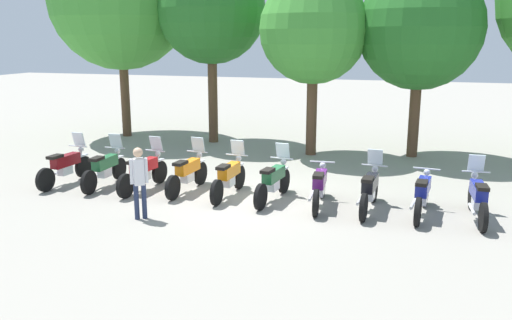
{
  "coord_description": "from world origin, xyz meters",
  "views": [
    {
      "loc": [
        3.88,
        -12.24,
        3.99
      ],
      "look_at": [
        0.0,
        0.5,
        0.9
      ],
      "focal_mm": 37.05,
      "sensor_mm": 36.0,
      "label": 1
    }
  ],
  "objects_px": {
    "motorcycle_3": "(188,172)",
    "person_0": "(139,178)",
    "motorcycle_7": "(370,189)",
    "motorcycle_1": "(105,168)",
    "tree_2": "(314,30)",
    "motorcycle_8": "(422,194)",
    "motorcycle_9": "(478,197)",
    "motorcycle_0": "(66,166)",
    "tree_3": "(420,28)",
    "motorcycle_4": "(229,177)",
    "tree_1": "(211,10)",
    "motorcycle_2": "(144,171)",
    "motorcycle_5": "(273,180)",
    "motorcycle_6": "(320,186)"
  },
  "relations": [
    {
      "from": "motorcycle_6",
      "to": "motorcycle_9",
      "type": "bearing_deg",
      "value": -93.5
    },
    {
      "from": "tree_2",
      "to": "tree_1",
      "type": "bearing_deg",
      "value": 164.2
    },
    {
      "from": "tree_3",
      "to": "motorcycle_2",
      "type": "bearing_deg",
      "value": -136.88
    },
    {
      "from": "motorcycle_3",
      "to": "motorcycle_2",
      "type": "bearing_deg",
      "value": 103.93
    },
    {
      "from": "motorcycle_3",
      "to": "motorcycle_7",
      "type": "bearing_deg",
      "value": -88.55
    },
    {
      "from": "tree_1",
      "to": "tree_3",
      "type": "height_order",
      "value": "tree_1"
    },
    {
      "from": "motorcycle_1",
      "to": "motorcycle_8",
      "type": "distance_m",
      "value": 8.31
    },
    {
      "from": "motorcycle_3",
      "to": "motorcycle_5",
      "type": "xyz_separation_m",
      "value": [
        2.38,
        -0.11,
        0.0
      ]
    },
    {
      "from": "motorcycle_1",
      "to": "motorcycle_4",
      "type": "xyz_separation_m",
      "value": [
        3.56,
        0.12,
        0.0
      ]
    },
    {
      "from": "motorcycle_2",
      "to": "tree_2",
      "type": "xyz_separation_m",
      "value": [
        3.41,
        5.67,
        3.72
      ]
    },
    {
      "from": "motorcycle_4",
      "to": "tree_3",
      "type": "xyz_separation_m",
      "value": [
        4.44,
        6.24,
        3.79
      ]
    },
    {
      "from": "motorcycle_4",
      "to": "tree_3",
      "type": "height_order",
      "value": "tree_3"
    },
    {
      "from": "motorcycle_7",
      "to": "motorcycle_1",
      "type": "bearing_deg",
      "value": 93.84
    },
    {
      "from": "motorcycle_6",
      "to": "tree_1",
      "type": "distance_m",
      "value": 9.83
    },
    {
      "from": "motorcycle_2",
      "to": "motorcycle_6",
      "type": "height_order",
      "value": "motorcycle_2"
    },
    {
      "from": "motorcycle_4",
      "to": "tree_1",
      "type": "xyz_separation_m",
      "value": [
        -3.06,
        6.7,
        4.49
      ]
    },
    {
      "from": "tree_3",
      "to": "motorcycle_1",
      "type": "bearing_deg",
      "value": -141.52
    },
    {
      "from": "motorcycle_7",
      "to": "motorcycle_8",
      "type": "relative_size",
      "value": 1.0
    },
    {
      "from": "motorcycle_1",
      "to": "motorcycle_6",
      "type": "distance_m",
      "value": 5.93
    },
    {
      "from": "motorcycle_0",
      "to": "motorcycle_7",
      "type": "relative_size",
      "value": 1.0
    },
    {
      "from": "motorcycle_3",
      "to": "tree_3",
      "type": "height_order",
      "value": "tree_3"
    },
    {
      "from": "motorcycle_9",
      "to": "motorcycle_6",
      "type": "bearing_deg",
      "value": 87.69
    },
    {
      "from": "motorcycle_7",
      "to": "tree_3",
      "type": "bearing_deg",
      "value": -3.85
    },
    {
      "from": "motorcycle_0",
      "to": "motorcycle_3",
      "type": "distance_m",
      "value": 3.57
    },
    {
      "from": "motorcycle_1",
      "to": "motorcycle_2",
      "type": "bearing_deg",
      "value": -92.11
    },
    {
      "from": "tree_1",
      "to": "motorcycle_5",
      "type": "bearing_deg",
      "value": -57.75
    },
    {
      "from": "motorcycle_7",
      "to": "person_0",
      "type": "bearing_deg",
      "value": 117.42
    },
    {
      "from": "motorcycle_3",
      "to": "motorcycle_6",
      "type": "distance_m",
      "value": 3.56
    },
    {
      "from": "motorcycle_6",
      "to": "tree_2",
      "type": "height_order",
      "value": "tree_2"
    },
    {
      "from": "motorcycle_3",
      "to": "person_0",
      "type": "relative_size",
      "value": 1.33
    },
    {
      "from": "person_0",
      "to": "motorcycle_7",
      "type": "bearing_deg",
      "value": 77.47
    },
    {
      "from": "motorcycle_3",
      "to": "motorcycle_4",
      "type": "distance_m",
      "value": 1.19
    },
    {
      "from": "motorcycle_7",
      "to": "motorcycle_8",
      "type": "distance_m",
      "value": 1.19
    },
    {
      "from": "motorcycle_6",
      "to": "motorcycle_8",
      "type": "height_order",
      "value": "same"
    },
    {
      "from": "motorcycle_8",
      "to": "motorcycle_9",
      "type": "height_order",
      "value": "motorcycle_9"
    },
    {
      "from": "tree_3",
      "to": "motorcycle_5",
      "type": "bearing_deg",
      "value": -117.35
    },
    {
      "from": "motorcycle_2",
      "to": "motorcycle_1",
      "type": "bearing_deg",
      "value": 95.75
    },
    {
      "from": "motorcycle_3",
      "to": "motorcycle_9",
      "type": "relative_size",
      "value": 1.0
    },
    {
      "from": "person_0",
      "to": "motorcycle_8",
      "type": "bearing_deg",
      "value": 73.4
    },
    {
      "from": "motorcycle_9",
      "to": "person_0",
      "type": "height_order",
      "value": "person_0"
    },
    {
      "from": "motorcycle_1",
      "to": "tree_1",
      "type": "relative_size",
      "value": 0.31
    },
    {
      "from": "tree_1",
      "to": "motorcycle_0",
      "type": "bearing_deg",
      "value": -103.68
    },
    {
      "from": "tree_2",
      "to": "motorcycle_7",
      "type": "bearing_deg",
      "value": -66.05
    },
    {
      "from": "motorcycle_4",
      "to": "tree_1",
      "type": "bearing_deg",
      "value": 26.78
    },
    {
      "from": "motorcycle_1",
      "to": "motorcycle_5",
      "type": "height_order",
      "value": "same"
    },
    {
      "from": "motorcycle_3",
      "to": "motorcycle_1",
      "type": "bearing_deg",
      "value": 98.58
    },
    {
      "from": "motorcycle_2",
      "to": "motorcycle_9",
      "type": "xyz_separation_m",
      "value": [
        8.3,
        0.05,
        0.0
      ]
    },
    {
      "from": "motorcycle_3",
      "to": "tree_1",
      "type": "distance_m",
      "value": 8.22
    },
    {
      "from": "motorcycle_3",
      "to": "tree_2",
      "type": "relative_size",
      "value": 0.36
    },
    {
      "from": "motorcycle_8",
      "to": "motorcycle_5",
      "type": "bearing_deg",
      "value": 95.16
    }
  ]
}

